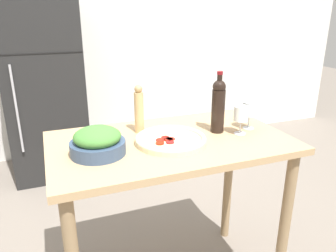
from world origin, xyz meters
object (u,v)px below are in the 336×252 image
Objects in this scene: refrigerator at (45,88)px; wine_glass_near at (241,115)px; wine_bottle at (218,105)px; homemade_pizza at (171,140)px; pepper_mill at (139,110)px; wine_glass_far at (250,110)px; salad_bowl at (98,142)px.

refrigerator reaches higher than wine_glass_near.
wine_bottle is at bearing -65.34° from refrigerator.
wine_bottle is 0.32m from homemade_pizza.
refrigerator is at bearing 114.66° from wine_bottle.
refrigerator is 1.73m from pepper_mill.
pepper_mill is at bearing 164.51° from wine_glass_far.
refrigerator reaches higher than wine_glass_far.
pepper_mill is at bearing 39.09° from salad_bowl.
wine_glass_far is (1.01, -1.82, 0.19)m from refrigerator.
refrigerator is at bearing 95.91° from salad_bowl.
wine_glass_far is 0.82m from salad_bowl.
wine_glass_near is 0.73m from salad_bowl.
wine_glass_near is 0.43× the size of homemade_pizza.
wine_bottle reaches higher than pepper_mill.
wine_bottle reaches higher than homemade_pizza.
pepper_mill is at bearing 159.94° from wine_bottle.
homemade_pizza is (0.35, 0.01, -0.04)m from salad_bowl.
pepper_mill is (-0.38, 0.14, -0.03)m from wine_bottle.
wine_glass_far is at bearing -15.49° from pepper_mill.
refrigerator reaches higher than homemade_pizza.
wine_bottle is at bearing 5.68° from salad_bowl.
wine_bottle is 0.13m from wine_glass_near.
refrigerator is 1.94m from homemade_pizza.
wine_glass_far is at bearing -5.23° from wine_bottle.
pepper_mill is (-0.48, 0.21, 0.02)m from wine_glass_near.
wine_glass_far reaches higher than salad_bowl.
salad_bowl is (-0.25, -0.20, -0.06)m from pepper_mill.
wine_bottle is 0.41m from pepper_mill.
wine_glass_far reaches higher than homemade_pizza.
homemade_pizza is (0.54, -1.86, 0.10)m from refrigerator.
wine_glass_near is 0.10m from wine_glass_far.
wine_bottle is at bearing 174.77° from wine_glass_far.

